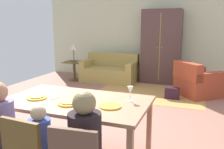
% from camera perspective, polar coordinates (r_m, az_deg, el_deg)
% --- Properties ---
extents(ground_plane, '(7.21, 6.21, 0.02)m').
position_cam_1_polar(ground_plane, '(4.80, 2.56, -8.84)').
color(ground_plane, '#976555').
extents(back_wall, '(7.21, 0.10, 2.70)m').
position_cam_1_polar(back_wall, '(7.57, 10.16, 9.05)').
color(back_wall, beige).
rests_on(back_wall, ground_plane).
extents(dining_table, '(1.78, 1.02, 0.76)m').
position_cam_1_polar(dining_table, '(3.05, -8.43, -7.13)').
color(dining_table, tan).
rests_on(dining_table, ground_plane).
extents(plate_near_man, '(0.25, 0.25, 0.02)m').
position_cam_1_polar(plate_near_man, '(3.20, -17.27, -5.25)').
color(plate_near_man, yellow).
rests_on(plate_near_man, dining_table).
extents(pizza_near_man, '(0.17, 0.17, 0.01)m').
position_cam_1_polar(pizza_near_man, '(3.19, -17.28, -4.99)').
color(pizza_near_man, '#D99A4B').
rests_on(pizza_near_man, plate_near_man).
extents(plate_near_child, '(0.25, 0.25, 0.02)m').
position_cam_1_polar(plate_near_child, '(2.88, -10.21, -6.74)').
color(plate_near_child, yellow).
rests_on(plate_near_child, dining_table).
extents(pizza_near_child, '(0.17, 0.17, 0.01)m').
position_cam_1_polar(pizza_near_child, '(2.88, -10.22, -6.46)').
color(pizza_near_child, gold).
rests_on(pizza_near_child, plate_near_child).
extents(plate_near_woman, '(0.25, 0.25, 0.02)m').
position_cam_1_polar(plate_near_woman, '(2.74, -0.43, -7.49)').
color(plate_near_woman, yellow).
rests_on(plate_near_woman, dining_table).
extents(wine_glass, '(0.07, 0.07, 0.19)m').
position_cam_1_polar(wine_glass, '(2.92, 4.33, -3.83)').
color(wine_glass, silver).
rests_on(wine_glass, dining_table).
extents(fork, '(0.06, 0.15, 0.01)m').
position_cam_1_polar(fork, '(3.13, -13.23, -5.52)').
color(fork, silver).
rests_on(fork, dining_table).
extents(knife, '(0.05, 0.17, 0.01)m').
position_cam_1_polar(knife, '(3.04, -4.90, -5.70)').
color(knife, silver).
rests_on(knife, dining_table).
extents(person_man, '(0.30, 0.40, 1.11)m').
position_cam_1_polar(person_man, '(2.88, -24.10, -13.07)').
color(person_man, '#313D53').
rests_on(person_man, ground_plane).
extents(area_rug, '(2.60, 1.80, 0.01)m').
position_cam_1_polar(area_rug, '(6.13, 8.95, -4.27)').
color(area_rug, '#BA8848').
rests_on(area_rug, ground_plane).
extents(couch, '(1.61, 0.86, 0.82)m').
position_cam_1_polar(couch, '(7.25, -0.56, 0.79)').
color(couch, '#A8904B').
rests_on(couch, ground_plane).
extents(armchair, '(1.21, 1.21, 0.82)m').
position_cam_1_polar(armchair, '(6.10, 19.33, -1.81)').
color(armchair, '#A43F26').
rests_on(armchair, ground_plane).
extents(armoire, '(1.10, 0.59, 2.10)m').
position_cam_1_polar(armoire, '(7.16, 11.55, 6.45)').
color(armoire, '#513734').
rests_on(armoire, ground_plane).
extents(side_table, '(0.56, 0.56, 0.58)m').
position_cam_1_polar(side_table, '(7.45, -8.91, 1.52)').
color(side_table, brown).
rests_on(side_table, ground_plane).
extents(table_lamp, '(0.26, 0.26, 0.54)m').
position_cam_1_polar(table_lamp, '(7.37, -9.06, 6.36)').
color(table_lamp, '#4E3E3D').
rests_on(table_lamp, side_table).
extents(handbag, '(0.32, 0.16, 0.26)m').
position_cam_1_polar(handbag, '(5.73, 13.97, -4.30)').
color(handbag, '#2C1526').
rests_on(handbag, ground_plane).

